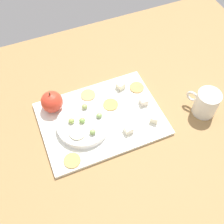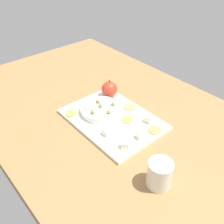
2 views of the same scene
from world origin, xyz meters
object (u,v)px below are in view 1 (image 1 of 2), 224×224
(serving_dish, at_px, (83,124))
(grape_0, at_px, (85,107))
(cheese_cube_0, at_px, (155,119))
(platter, at_px, (101,119))
(grape_2, at_px, (99,115))
(cheese_cube_3, at_px, (129,129))
(apple_slice_0, at_px, (78,133))
(apple_whole, at_px, (52,102))
(cracker_2, at_px, (111,105))
(grape_1, at_px, (82,120))
(grape_4, at_px, (93,132))
(cracker_3, at_px, (88,95))
(cup, at_px, (206,103))
(grape_3, at_px, (71,121))
(cheese_cube_1, at_px, (121,85))
(cheese_cube_2, at_px, (144,101))
(cracker_1, at_px, (72,161))
(cracker_0, at_px, (137,87))

(serving_dish, xyz_separation_m, grape_0, (0.02, 0.05, 0.02))
(serving_dish, relative_size, cheese_cube_0, 6.67)
(platter, distance_m, grape_2, 0.04)
(cheese_cube_3, relative_size, apple_slice_0, 0.50)
(grape_2, bearing_deg, platter, 46.93)
(serving_dish, bearing_deg, apple_whole, 122.89)
(cracker_2, height_order, apple_slice_0, apple_slice_0)
(grape_1, height_order, grape_4, same)
(cracker_2, bearing_deg, apple_whole, 161.53)
(platter, distance_m, cheese_cube_0, 0.17)
(platter, relative_size, cracker_2, 7.73)
(cracker_3, height_order, grape_0, grape_0)
(cup, bearing_deg, grape_1, 167.24)
(grape_2, height_order, grape_3, same)
(cheese_cube_1, xyz_separation_m, apple_slice_0, (-0.20, -0.13, 0.01))
(cheese_cube_3, xyz_separation_m, cracker_2, (-0.01, 0.11, -0.01))
(serving_dish, bearing_deg, cheese_cube_0, -16.98)
(serving_dish, relative_size, grape_1, 8.69)
(platter, relative_size, grape_1, 20.26)
(platter, height_order, cheese_cube_2, cheese_cube_2)
(serving_dish, height_order, cheese_cube_0, cheese_cube_0)
(cheese_cube_1, bearing_deg, cheese_cube_2, -63.91)
(cracker_1, bearing_deg, grape_0, 58.04)
(cracker_0, bearing_deg, grape_3, -165.62)
(grape_2, bearing_deg, apple_whole, 139.43)
(cheese_cube_1, height_order, grape_2, grape_2)
(cheese_cube_0, relative_size, grape_1, 1.30)
(grape_1, bearing_deg, serving_dish, -68.50)
(grape_0, bearing_deg, grape_2, -57.92)
(cracker_0, bearing_deg, apple_whole, 174.90)
(cheese_cube_0, height_order, cheese_cube_2, same)
(grape_0, xyz_separation_m, grape_2, (0.03, -0.05, -0.00))
(cracker_2, distance_m, grape_0, 0.09)
(cheese_cube_1, xyz_separation_m, cracker_2, (-0.06, -0.05, -0.01))
(platter, height_order, grape_2, grape_2)
(serving_dish, bearing_deg, cheese_cube_1, 30.44)
(grape_3, bearing_deg, serving_dish, -22.52)
(cracker_1, distance_m, cup, 0.45)
(apple_whole, relative_size, cheese_cube_1, 2.85)
(cheese_cube_1, height_order, grape_0, grape_0)
(cracker_2, bearing_deg, grape_1, -158.95)
(apple_whole, height_order, cracker_0, apple_whole)
(cheese_cube_0, height_order, cracker_1, cheese_cube_0)
(apple_whole, relative_size, grape_3, 3.71)
(cheese_cube_0, relative_size, grape_0, 1.30)
(grape_0, bearing_deg, apple_slice_0, -122.46)
(cracker_0, bearing_deg, grape_0, -171.62)
(cracker_2, distance_m, grape_2, 0.08)
(cracker_1, xyz_separation_m, cracker_2, (0.18, 0.14, 0.00))
(cup, bearing_deg, cracker_0, 134.96)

